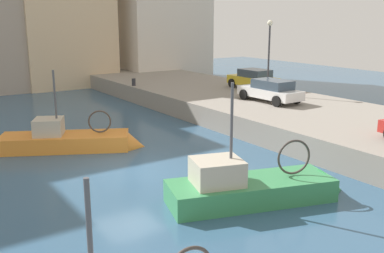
# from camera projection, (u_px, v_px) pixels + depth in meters

# --- Properties ---
(water_surface) EXTENTS (80.00, 80.00, 0.00)m
(water_surface) POSITION_uv_depth(u_px,v_px,m) (127.00, 170.00, 18.59)
(water_surface) COLOR #335675
(water_surface) RESTS_ON ground
(quay_wall) EXTENTS (9.00, 56.00, 1.20)m
(quay_wall) POSITION_uv_depth(u_px,v_px,m) (316.00, 122.00, 24.65)
(quay_wall) COLOR gray
(quay_wall) RESTS_ON ground
(fishing_boat_green) EXTENTS (6.77, 3.61, 5.02)m
(fishing_boat_green) POSITION_uv_depth(u_px,v_px,m) (257.00, 197.00, 15.52)
(fishing_boat_green) COLOR #388951
(fishing_boat_green) RESTS_ON ground
(fishing_boat_orange) EXTENTS (6.88, 4.66, 4.67)m
(fishing_boat_orange) POSITION_uv_depth(u_px,v_px,m) (73.00, 147.00, 21.59)
(fishing_boat_orange) COLOR orange
(fishing_boat_orange) RESTS_ON ground
(parked_car_yellow) EXTENTS (2.00, 3.84, 1.41)m
(parked_car_yellow) POSITION_uv_depth(u_px,v_px,m) (253.00, 79.00, 31.99)
(parked_car_yellow) COLOR gold
(parked_car_yellow) RESTS_ON quay_wall
(parked_car_white) EXTENTS (1.94, 4.19, 1.35)m
(parked_car_white) POSITION_uv_depth(u_px,v_px,m) (271.00, 90.00, 27.04)
(parked_car_white) COLOR silver
(parked_car_white) RESTS_ON quay_wall
(mooring_bollard_mid) EXTENTS (0.28, 0.28, 0.55)m
(mooring_bollard_mid) POSITION_uv_depth(u_px,v_px,m) (134.00, 82.00, 33.51)
(mooring_bollard_mid) COLOR #2D2D33
(mooring_bollard_mid) RESTS_ON quay_wall
(quay_streetlamp) EXTENTS (0.36, 0.36, 4.83)m
(quay_streetlamp) POSITION_uv_depth(u_px,v_px,m) (269.00, 45.00, 29.01)
(quay_streetlamp) COLOR #38383D
(quay_streetlamp) RESTS_ON quay_wall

